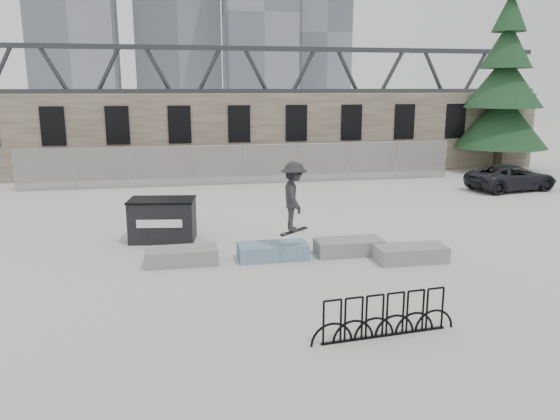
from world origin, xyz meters
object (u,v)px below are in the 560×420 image
object	(u,v)px
planter_center_left	(273,251)
bike_rack	(385,316)
planter_far_left	(182,255)
planter_offset	(411,253)
dumpster	(163,220)
skateboarder	(294,197)
suv	(511,177)
planter_center_right	(349,246)
spruce_tree	(503,92)

from	to	relation	value
planter_center_left	bike_rack	size ratio (longest dim) A/B	0.64
planter_far_left	planter_offset	world-z (taller)	same
planter_far_left	dumpster	xyz separation A→B (m)	(-0.54, 2.56, 0.45)
skateboarder	suv	bearing A→B (deg)	-52.46
planter_center_left	bike_rack	bearing A→B (deg)	-76.51
suv	skateboarder	bearing A→B (deg)	116.32
planter_offset	dumpster	xyz separation A→B (m)	(-6.98, 3.58, 0.45)
planter_center_left	planter_center_right	world-z (taller)	same
planter_offset	dumpster	distance (m)	7.86
spruce_tree	suv	xyz separation A→B (m)	(-2.89, -5.78, -3.97)
spruce_tree	skateboarder	world-z (taller)	spruce_tree
planter_far_left	planter_center_left	world-z (taller)	same
suv	skateboarder	xyz separation A→B (m)	(-12.67, -8.81, 1.29)
planter_offset	bike_rack	distance (m)	5.10
dumpster	suv	distance (m)	17.37
dumpster	planter_far_left	bearing A→B (deg)	-69.31
bike_rack	skateboarder	size ratio (longest dim) A/B	1.50
dumpster	bike_rack	world-z (taller)	dumpster
planter_offset	spruce_tree	world-z (taller)	spruce_tree
dumpster	skateboarder	xyz separation A→B (m)	(3.68, -2.98, 1.21)
dumpster	skateboarder	size ratio (longest dim) A/B	1.08
planter_offset	planter_center_right	bearing A→B (deg)	146.77
planter_center_left	suv	world-z (taller)	suv
bike_rack	spruce_tree	xyz separation A→B (m)	(14.81, 19.62, 4.14)
planter_center_right	planter_offset	xyz separation A→B (m)	(1.52, -1.00, 0.00)
planter_center_left	skateboarder	distance (m)	1.78
spruce_tree	planter_offset	bearing A→B (deg)	-128.91
spruce_tree	dumpster	bearing A→B (deg)	-148.89
spruce_tree	planter_center_right	bearing A→B (deg)	-134.15
planter_center_left	dumpster	xyz separation A→B (m)	(-3.14, 2.59, 0.45)
planter_center_left	spruce_tree	world-z (taller)	spruce_tree
planter_far_left	skateboarder	size ratio (longest dim) A/B	0.96
planter_center_right	spruce_tree	bearing A→B (deg)	45.85
planter_far_left	planter_center_right	size ratio (longest dim) A/B	1.00
suv	bike_rack	bearing A→B (deg)	130.77
dumpster	planter_offset	bearing A→B (deg)	-18.46
planter_offset	bike_rack	world-z (taller)	bike_rack
planter_offset	dumpster	size ratio (longest dim) A/B	0.89
planter_far_left	spruce_tree	size ratio (longest dim) A/B	0.17
planter_center_left	planter_center_right	size ratio (longest dim) A/B	1.00
dumpster	suv	world-z (taller)	dumpster
skateboarder	spruce_tree	bearing A→B (deg)	-44.12
planter_offset	skateboarder	size ratio (longest dim) A/B	0.96
planter_offset	skateboarder	xyz separation A→B (m)	(-3.30, 0.60, 1.65)
dumpster	skateboarder	world-z (taller)	skateboarder
suv	planter_far_left	bearing A→B (deg)	109.48
planter_center_right	planter_far_left	bearing A→B (deg)	179.73
dumpster	bike_rack	distance (m)	9.15
skateboarder	planter_center_right	bearing A→B (deg)	-74.86
planter_center_right	suv	xyz separation A→B (m)	(10.90, 8.42, 0.37)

